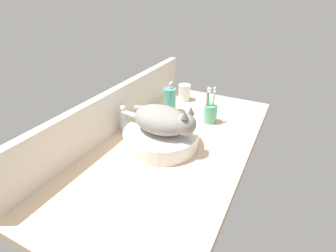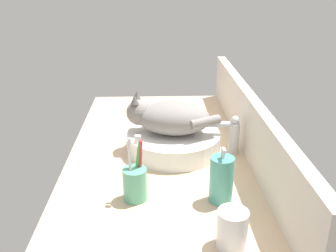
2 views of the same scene
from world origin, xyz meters
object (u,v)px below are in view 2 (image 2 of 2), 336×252
(water_glass, at_px, (232,231))
(sink_basin, at_px, (174,142))
(faucet, at_px, (231,133))
(toothbrush_cup, at_px, (135,182))
(soap_dispenser, at_px, (221,179))
(cat, at_px, (170,117))

(water_glass, bearing_deg, sink_basin, -167.64)
(faucet, height_order, toothbrush_cup, toothbrush_cup)
(toothbrush_cup, bearing_deg, soap_dispenser, 85.79)
(water_glass, bearing_deg, toothbrush_cup, -131.17)
(soap_dispenser, relative_size, toothbrush_cup, 0.88)
(faucet, relative_size, water_glass, 1.45)
(cat, distance_m, faucet, 0.22)
(cat, relative_size, toothbrush_cup, 1.70)
(sink_basin, distance_m, soap_dispenser, 0.34)
(sink_basin, bearing_deg, toothbrush_cup, -22.05)
(soap_dispenser, distance_m, toothbrush_cup, 0.24)
(cat, distance_m, water_glass, 0.52)
(cat, height_order, toothbrush_cup, cat)
(faucet, bearing_deg, soap_dispenser, -15.45)
(sink_basin, bearing_deg, cat, -94.90)
(sink_basin, bearing_deg, water_glass, 12.36)
(water_glass, bearing_deg, soap_dispenser, 178.42)
(sink_basin, height_order, faucet, faucet)
(cat, xyz_separation_m, water_glass, (0.50, 0.12, -0.09))
(water_glass, bearing_deg, cat, -166.18)
(cat, relative_size, water_glass, 3.40)
(cat, bearing_deg, sink_basin, 85.10)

